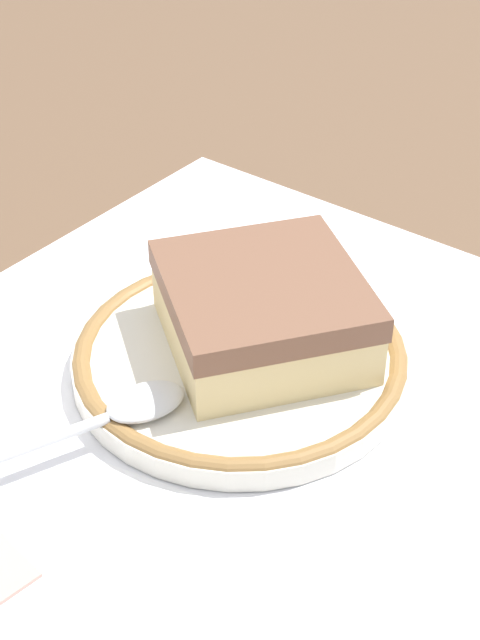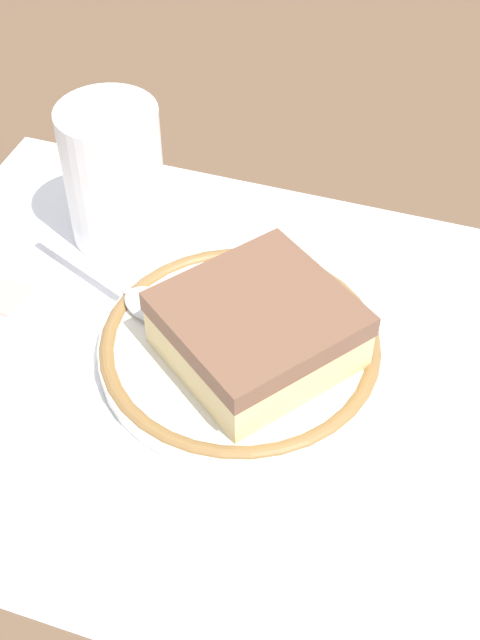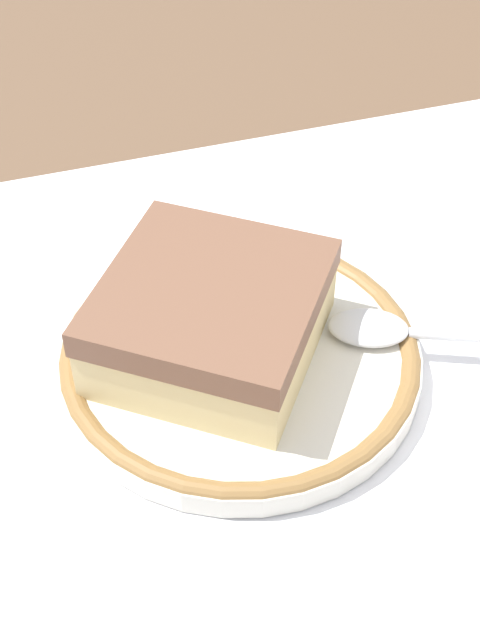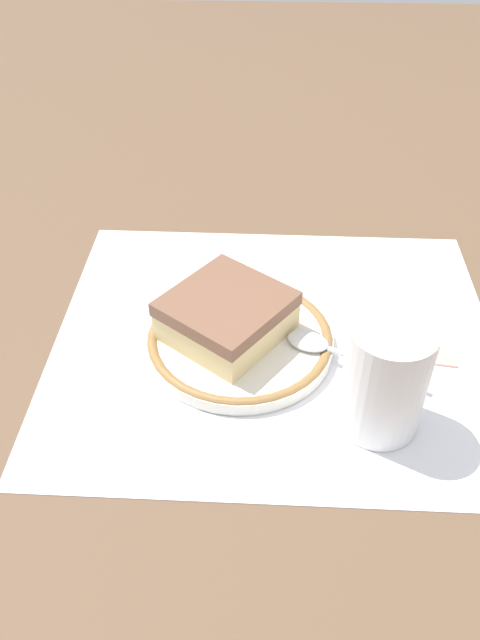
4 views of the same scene
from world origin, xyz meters
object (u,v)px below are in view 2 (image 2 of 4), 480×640
(plate, at_px, (240,347))
(spoon, at_px, (134,294))
(cake_slice, at_px, (257,330))
(cup, at_px, (115,183))

(plate, distance_m, spoon, 0.08)
(cake_slice, bearing_deg, spoon, 167.54)
(spoon, bearing_deg, plate, -10.78)
(spoon, bearing_deg, cake_slice, -12.46)
(cake_slice, distance_m, cup, 0.16)
(cake_slice, distance_m, spoon, 0.09)
(cup, bearing_deg, spoon, -59.37)
(spoon, xyz_separation_m, cup, (-0.04, 0.07, 0.03))
(plate, bearing_deg, cup, 144.26)
(plate, bearing_deg, spoon, 169.22)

